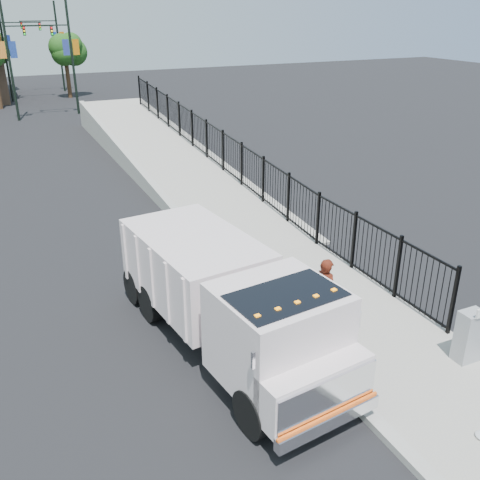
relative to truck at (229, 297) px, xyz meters
name	(u,v)px	position (x,y,z in m)	size (l,w,h in m)	color
ground	(283,330)	(1.56, 0.20, -1.44)	(120.00, 120.00, 0.00)	black
sidewalk	(395,351)	(3.49, -1.80, -1.38)	(3.55, 12.00, 0.12)	#9E998E
curb	(327,372)	(1.56, -1.80, -1.36)	(0.30, 12.00, 0.16)	#ADAAA3
ramp	(167,165)	(3.69, 16.20, -1.44)	(3.95, 24.00, 1.70)	#9E998E
iron_fence	(223,164)	(5.11, 12.20, -0.54)	(0.10, 28.00, 1.80)	black
truck	(229,297)	(0.00, 0.00, 0.00)	(3.25, 7.69, 2.55)	black
worker	(325,292)	(2.59, -0.08, -0.42)	(0.65, 0.43, 1.79)	#4E180D
utility_cabinet	(469,336)	(4.66, -2.77, -0.69)	(0.55, 0.40, 1.25)	gray
light_pole_0	(14,56)	(-2.03, 31.93, 2.93)	(3.77, 0.22, 8.00)	black
light_pole_1	(67,54)	(1.70, 32.79, 2.93)	(3.78, 0.22, 8.00)	black
light_pole_2	(8,48)	(-1.83, 41.27, 2.93)	(3.77, 0.22, 8.00)	black
light_pole_3	(55,43)	(2.52, 45.56, 2.93)	(3.78, 0.22, 8.00)	black
tree_1	(65,52)	(2.68, 41.18, 2.47)	(2.17, 2.17, 5.09)	#382314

